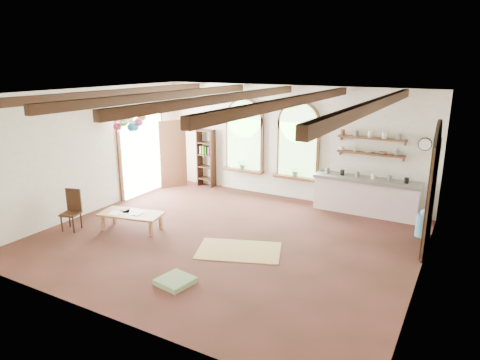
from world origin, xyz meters
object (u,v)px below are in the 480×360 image
Objects in this scene: coffee_table at (131,215)px; side_chair at (72,218)px; balloon_cluster at (129,120)px; kitchen_counter at (365,196)px.

coffee_table is 1.41m from side_chair.
kitchen_counter is at bearing 22.80° from balloon_cluster.
balloon_cluster is (-5.71, -2.40, 1.86)m from kitchen_counter.
coffee_table is at bearing -49.65° from balloon_cluster.
balloon_cluster is at bearing 130.35° from coffee_table.
side_chair reaches higher than kitchen_counter.
balloon_cluster is (0.02, 2.10, 2.06)m from side_chair.
kitchen_counter is 2.78× the size of side_chair.
balloon_cluster reaches higher than kitchen_counter.
balloon_cluster is (-1.21, 1.42, 1.97)m from coffee_table.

